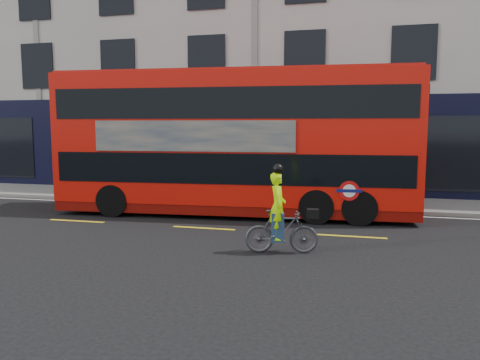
% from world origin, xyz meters
% --- Properties ---
extents(ground, '(120.00, 120.00, 0.00)m').
position_xyz_m(ground, '(0.00, 0.00, 0.00)').
color(ground, black).
rests_on(ground, ground).
extents(pavement, '(60.00, 3.00, 0.12)m').
position_xyz_m(pavement, '(0.00, 6.50, 0.06)').
color(pavement, gray).
rests_on(pavement, ground).
extents(kerb, '(60.00, 0.12, 0.13)m').
position_xyz_m(kerb, '(0.00, 5.00, 0.07)').
color(kerb, gray).
rests_on(kerb, ground).
extents(building_terrace, '(50.00, 10.07, 15.00)m').
position_xyz_m(building_terrace, '(0.00, 12.94, 7.49)').
color(building_terrace, beige).
rests_on(building_terrace, ground).
extents(road_edge_line, '(58.00, 0.10, 0.01)m').
position_xyz_m(road_edge_line, '(0.00, 4.70, 0.00)').
color(road_edge_line, silver).
rests_on(road_edge_line, ground).
extents(lane_dashes, '(58.00, 0.12, 0.01)m').
position_xyz_m(lane_dashes, '(0.00, 1.50, 0.00)').
color(lane_dashes, yellow).
rests_on(lane_dashes, ground).
extents(bus, '(11.38, 3.34, 4.53)m').
position_xyz_m(bus, '(0.31, 3.80, 2.32)').
color(bus, red).
rests_on(bus, ground).
extents(cyclist, '(1.70, 0.79, 2.02)m').
position_xyz_m(cyclist, '(2.48, -0.49, 0.67)').
color(cyclist, '#444649').
rests_on(cyclist, ground).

